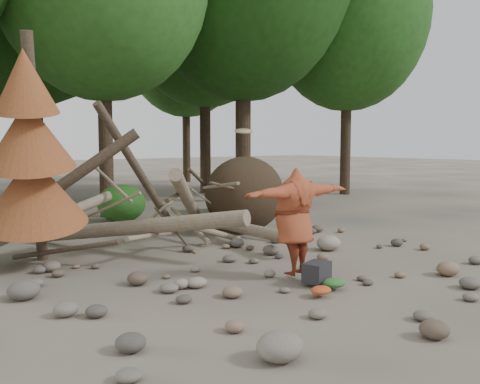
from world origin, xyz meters
TOP-DOWN VIEW (x-y plane):
  - ground at (0.00, 0.00)m, footprint 120.00×120.00m
  - deadfall_pile at (2.02, 4.24)m, footprint 8.55×5.24m
  - dead_conifer at (-3.12, 3.37)m, footprint 2.06×2.16m
  - bush_mid at (0.80, 7.80)m, footprint 1.40×1.40m
  - bush_right at (5.00, 7.00)m, footprint 2.00×2.00m
  - frisbee_thrower at (0.21, 0.03)m, footprint 2.72×0.89m
  - backpack at (0.22, -0.50)m, footprint 0.56×0.45m
  - cloth_green at (0.21, -0.89)m, footprint 0.39×0.32m
  - cloth_orange at (-0.26, -1.03)m, footprint 0.35×0.28m
  - boulder_front_left at (-2.36, -2.37)m, footprint 0.54×0.49m
  - boulder_front_right at (2.49, -1.53)m, footprint 0.42×0.38m
  - boulder_mid_right at (2.50, 1.29)m, footprint 0.55×0.49m
  - boulder_mid_left at (-3.82, 1.68)m, footprint 0.49×0.44m

SIDE VIEW (x-z plane):
  - ground at x=0.00m, z-range 0.00..0.00m
  - cloth_orange at x=-0.26m, z-range 0.00..0.13m
  - cloth_green at x=0.21m, z-range 0.00..0.15m
  - boulder_front_right at x=2.49m, z-range 0.00..0.25m
  - boulder_mid_left at x=-3.82m, z-range 0.00..0.29m
  - backpack at x=0.22m, z-range 0.00..0.32m
  - boulder_front_left at x=-2.36m, z-range 0.00..0.32m
  - boulder_mid_right at x=2.50m, z-range 0.00..0.33m
  - bush_mid at x=0.80m, z-range 0.00..1.12m
  - bush_right at x=5.00m, z-range 0.00..1.60m
  - deadfall_pile at x=2.02m, z-range -0.70..2.60m
  - frisbee_thrower at x=0.21m, z-range -0.24..2.25m
  - dead_conifer at x=-3.12m, z-range -0.06..4.29m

